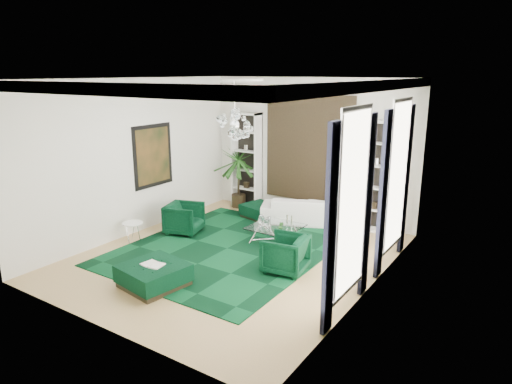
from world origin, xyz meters
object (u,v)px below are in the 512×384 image
Objects in this scene: ottoman_side at (260,211)px; palm at (238,169)px; armchair_left at (184,218)px; sofa at (308,210)px; armchair_right at (285,254)px; ottoman_front at (154,276)px; side_table at (133,232)px; coffee_table at (275,234)px.

ottoman_side is 1.56m from palm.
ottoman_side is (0.89, 2.10, -0.20)m from armchair_left.
sofa is at bearing 12.83° from ottoman_side.
armchair_left reaches higher than armchair_right.
side_table is (-2.11, 1.41, 0.01)m from ottoman_front.
armchair_left reaches higher than sofa.
palm is (-1.70, 5.16, 0.94)m from ottoman_front.
sofa is 1.37m from ottoman_side.
armchair_left is 1.29m from side_table.
armchair_right is at bearing 47.94° from ottoman_front.
sofa is at bearing -169.38° from armchair_right.
sofa is 3.27m from armchair_left.
palm is at bearing 83.80° from side_table.
armchair_right is at bearing 7.78° from side_table.
palm reaches higher than armchair_left.
palm reaches higher than ottoman_side.
side_table is (-2.83, -3.52, -0.13)m from sofa.
ottoman_front is 2.54m from side_table.
side_table is at bearing -146.77° from coffee_table.
armchair_left is (-2.22, -2.40, 0.03)m from sofa.
armchair_left is 2.75m from palm.
palm reaches higher than side_table.
palm is at bearing 141.83° from coffee_table.
sofa reaches higher than side_table.
ottoman_front is (-0.72, -4.93, -0.14)m from sofa.
side_table reaches higher than ottoman_side.
palm is at bearing 153.99° from ottoman_side.
coffee_table is at bearing -38.17° from palm.
ottoman_front is at bearing 57.27° from sofa.
ottoman_side is 1.75× the size of side_table.
palm is (-2.42, 0.23, 0.80)m from sofa.
sofa reaches higher than coffee_table.
ottoman_side is 4.67m from ottoman_front.
armchair_right is at bearing -43.16° from palm.
armchair_left is 0.78× the size of ottoman_front.
armchair_left reaches higher than ottoman_side.
coffee_table is at bearing -150.57° from armchair_right.
sofa is 1.06× the size of palm.
ottoman_front reaches higher than ottoman_side.
palm is (-3.45, 3.23, 0.77)m from armchair_right.
palm reaches higher than ottoman_front.
ottoman_side is at bearing -41.13° from armchair_left.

